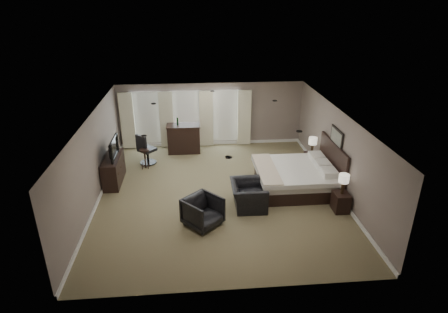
{
  "coord_description": "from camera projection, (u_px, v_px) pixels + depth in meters",
  "views": [
    {
      "loc": [
        -0.75,
        -10.45,
        5.9
      ],
      "look_at": [
        0.2,
        0.4,
        1.1
      ],
      "focal_mm": 30.0,
      "sensor_mm": 36.0,
      "label": 1
    }
  ],
  "objects": [
    {
      "name": "bar_stool_left",
      "position": [
        145.0,
        159.0,
        13.53
      ],
      "size": [
        0.39,
        0.39,
        0.74
      ],
      "primitive_type": "cube",
      "rotation": [
        0.0,
        0.0,
        0.12
      ],
      "color": "black",
      "rests_on": "ground"
    },
    {
      "name": "armchair_near",
      "position": [
        248.0,
        191.0,
        11.03
      ],
      "size": [
        0.78,
        1.19,
        1.03
      ],
      "primitive_type": "imported",
      "rotation": [
        0.0,
        0.0,
        1.56
      ],
      "color": "black",
      "rests_on": "ground"
    },
    {
      "name": "tv",
      "position": [
        112.0,
        155.0,
        12.28
      ],
      "size": [
        0.66,
        1.15,
        0.15
      ],
      "primitive_type": "imported",
      "rotation": [
        0.0,
        0.0,
        1.57
      ],
      "color": "black",
      "rests_on": "dresser"
    },
    {
      "name": "bed",
      "position": [
        299.0,
        167.0,
        11.97
      ],
      "size": [
        2.42,
        2.31,
        1.54
      ],
      "primitive_type": "cube",
      "color": "silver",
      "rests_on": "ground"
    },
    {
      "name": "lamp_near",
      "position": [
        343.0,
        184.0,
        10.68
      ],
      "size": [
        0.3,
        0.3,
        0.61
      ],
      "primitive_type": "cube",
      "color": "beige",
      "rests_on": "nightstand_near"
    },
    {
      "name": "room",
      "position": [
        219.0,
        156.0,
        11.44
      ],
      "size": [
        7.6,
        8.6,
        2.64
      ],
      "color": "#6F6546",
      "rests_on": "ground"
    },
    {
      "name": "wall_art",
      "position": [
        336.0,
        137.0,
        11.66
      ],
      "size": [
        0.04,
        0.96,
        0.56
      ],
      "primitive_type": "cube",
      "color": "slate",
      "rests_on": "room"
    },
    {
      "name": "nightstand_far",
      "position": [
        311.0,
        161.0,
        13.56
      ],
      "size": [
        0.43,
        0.53,
        0.58
      ],
      "primitive_type": "cube",
      "color": "black",
      "rests_on": "ground"
    },
    {
      "name": "dresser",
      "position": [
        114.0,
        170.0,
        12.49
      ],
      "size": [
        0.51,
        1.57,
        0.91
      ],
      "primitive_type": "cube",
      "color": "black",
      "rests_on": "ground"
    },
    {
      "name": "armchair_far",
      "position": [
        203.0,
        210.0,
        10.16
      ],
      "size": [
        1.22,
        1.22,
        0.92
      ],
      "primitive_type": "imported",
      "rotation": [
        0.0,
        0.0,
        0.75
      ],
      "color": "black",
      "rests_on": "ground"
    },
    {
      "name": "nightstand_near",
      "position": [
        341.0,
        202.0,
        10.91
      ],
      "size": [
        0.43,
        0.52,
        0.57
      ],
      "primitive_type": "cube",
      "color": "black",
      "rests_on": "ground"
    },
    {
      "name": "bar_stool_right",
      "position": [
        188.0,
        144.0,
        14.88
      ],
      "size": [
        0.43,
        0.43,
        0.74
      ],
      "primitive_type": "cube",
      "rotation": [
        0.0,
        0.0,
        0.25
      ],
      "color": "black",
      "rests_on": "ground"
    },
    {
      "name": "desk_chair",
      "position": [
        147.0,
        149.0,
        13.82
      ],
      "size": [
        0.85,
        0.85,
        1.18
      ],
      "primitive_type": "cube",
      "rotation": [
        0.0,
        0.0,
        2.39
      ],
      "color": "black",
      "rests_on": "ground"
    },
    {
      "name": "lamp_far",
      "position": [
        312.0,
        146.0,
        13.32
      ],
      "size": [
        0.3,
        0.3,
        0.61
      ],
      "primitive_type": "cube",
      "color": "beige",
      "rests_on": "nightstand_far"
    },
    {
      "name": "window_bay",
      "position": [
        187.0,
        119.0,
        15.15
      ],
      "size": [
        5.25,
        0.2,
        2.3
      ],
      "color": "silver",
      "rests_on": "room"
    },
    {
      "name": "bar_counter",
      "position": [
        184.0,
        138.0,
        14.84
      ],
      "size": [
        1.32,
        0.68,
        1.15
      ],
      "primitive_type": "cube",
      "color": "black",
      "rests_on": "ground"
    }
  ]
}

